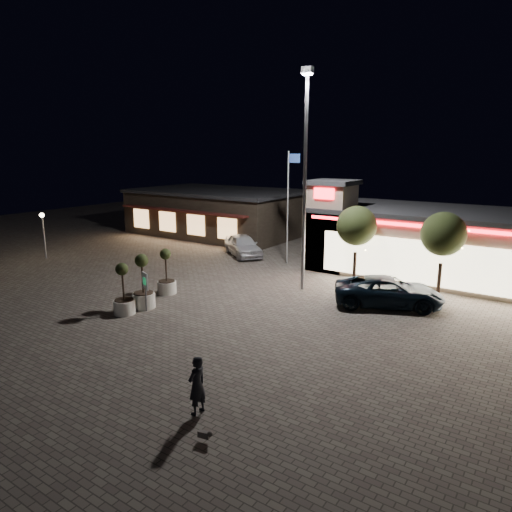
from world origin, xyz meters
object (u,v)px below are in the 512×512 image
Objects in this scene: white_sedan at (243,245)px; valet_sign at (145,284)px; planter_left at (167,280)px; planter_mid at (124,298)px; pedestrian at (197,385)px; pickup_truck at (389,292)px.

valet_sign is at bearing -129.47° from white_sedan.
planter_mid is (0.64, -3.60, -0.00)m from planter_left.
planter_left is (-9.62, 8.28, -0.13)m from pedestrian.
planter_mid reaches higher than pedestrian.
pickup_truck is 13.43m from pedestrian.
pedestrian is 0.72× the size of planter_mid.
pickup_truck is at bearing 24.30° from planter_left.
pickup_truck is 2.95× the size of pedestrian.
planter_left is at bearing 100.13° from planter_mid.
white_sedan is 22.00m from pedestrian.
pickup_truck is 2.13× the size of planter_mid.
planter_mid is at bearing -79.87° from planter_left.
pedestrian is at bearing 149.37° from pickup_truck.
planter_mid is at bearing -132.78° from white_sedan.
valet_sign is (1.26, -2.71, 0.61)m from planter_left.
valet_sign is (0.62, 0.89, 0.61)m from planter_mid.
planter_left is (2.10, -10.34, -0.02)m from white_sedan.
planter_left reaches higher than planter_mid.
planter_mid reaches higher than pickup_truck.
pedestrian is at bearing -40.71° from planter_left.
pedestrian reaches higher than white_sedan.
planter_left is 3.05m from valet_sign.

